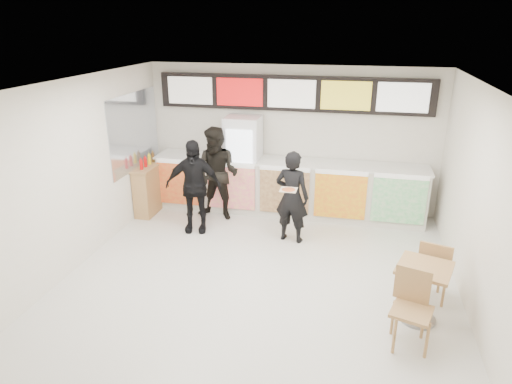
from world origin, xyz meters
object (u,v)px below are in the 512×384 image
(service_counter, at_px, (287,187))
(drinks_fridge, at_px, (243,164))
(condiment_ledge, at_px, (149,189))
(customer_main, at_px, (292,197))
(cafe_table, at_px, (422,283))
(customer_left, at_px, (217,174))
(customer_mid, at_px, (193,186))

(service_counter, xyz_separation_m, drinks_fridge, (-0.93, 0.02, 0.43))
(drinks_fridge, relative_size, condiment_ledge, 1.65)
(customer_main, xyz_separation_m, cafe_table, (2.04, -2.01, -0.28))
(condiment_ledge, bearing_deg, drinks_fridge, 17.54)
(service_counter, distance_m, condiment_ledge, 2.88)
(customer_left, height_order, customer_mid, customer_left)
(service_counter, xyz_separation_m, customer_left, (-1.33, -0.54, 0.37))
(service_counter, bearing_deg, customer_main, -77.33)
(customer_main, height_order, customer_mid, customer_mid)
(drinks_fridge, height_order, customer_main, drinks_fridge)
(service_counter, relative_size, cafe_table, 3.22)
(drinks_fridge, distance_m, customer_main, 1.75)
(drinks_fridge, xyz_separation_m, customer_left, (-0.39, -0.56, -0.06))
(service_counter, height_order, cafe_table, service_counter)
(customer_main, xyz_separation_m, customer_mid, (-1.87, 0.02, 0.04))
(cafe_table, bearing_deg, customer_main, 152.61)
(customer_left, relative_size, cafe_table, 1.09)
(drinks_fridge, height_order, customer_left, drinks_fridge)
(service_counter, distance_m, customer_left, 1.48)
(customer_main, distance_m, customer_mid, 1.87)
(service_counter, xyz_separation_m, customer_mid, (-1.59, -1.21, 0.32))
(customer_left, bearing_deg, drinks_fridge, 63.96)
(customer_mid, bearing_deg, service_counter, 27.39)
(customer_left, bearing_deg, condiment_ledge, -169.49)
(customer_main, distance_m, customer_left, 1.75)
(condiment_ledge, bearing_deg, customer_main, -11.97)
(drinks_fridge, relative_size, customer_mid, 1.12)
(customer_left, relative_size, customer_mid, 1.05)
(service_counter, height_order, condiment_ledge, condiment_ledge)
(customer_main, bearing_deg, service_counter, -66.27)
(service_counter, relative_size, drinks_fridge, 2.78)
(service_counter, bearing_deg, customer_left, -157.78)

